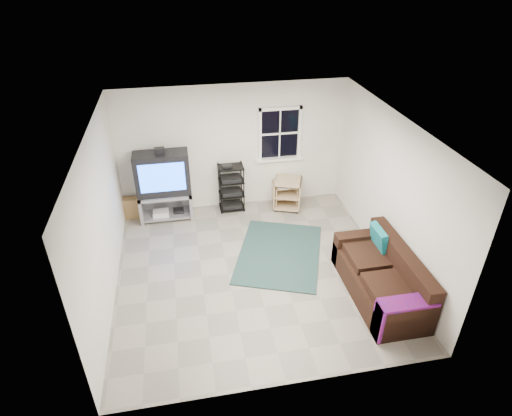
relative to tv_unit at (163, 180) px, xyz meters
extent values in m
plane|color=gray|center=(1.44, -2.02, -0.85)|extent=(4.60, 4.60, 0.00)
plane|color=white|center=(1.44, -2.02, 1.75)|extent=(4.60, 4.60, 0.00)
plane|color=white|center=(1.44, 0.28, 0.45)|extent=(4.60, 0.00, 4.60)
plane|color=white|center=(1.44, -4.32, 0.45)|extent=(4.60, 0.00, 4.60)
plane|color=white|center=(-0.86, -2.02, 0.45)|extent=(0.00, 4.60, 4.60)
plane|color=white|center=(3.74, -2.02, 0.45)|extent=(0.00, 4.60, 4.60)
cube|color=black|center=(2.39, 0.27, 0.70)|extent=(0.80, 0.01, 1.02)
cube|color=white|center=(2.39, 0.25, 1.22)|extent=(0.88, 0.06, 0.06)
cube|color=white|center=(2.39, 0.23, 0.15)|extent=(0.98, 0.14, 0.05)
cube|color=white|center=(1.98, 0.25, 0.70)|extent=(0.06, 0.06, 1.10)
cube|color=white|center=(2.80, 0.25, 0.70)|extent=(0.06, 0.06, 1.10)
cube|color=white|center=(2.39, 0.25, 0.70)|extent=(0.78, 0.04, 0.04)
cube|color=gray|center=(0.00, -0.01, -0.30)|extent=(1.05, 0.52, 0.06)
cube|color=gray|center=(-0.49, -0.01, -0.56)|extent=(0.06, 0.52, 0.58)
cube|color=gray|center=(0.49, -0.01, -0.56)|extent=(0.06, 0.52, 0.58)
cube|color=gray|center=(0.00, -0.01, -0.77)|extent=(0.92, 0.48, 0.04)
cube|color=gray|center=(0.00, 0.23, -0.56)|extent=(1.05, 0.04, 0.58)
cube|color=silver|center=(-0.13, -0.05, -0.71)|extent=(0.31, 0.25, 0.08)
cube|color=black|center=(0.23, -0.01, -0.72)|extent=(0.21, 0.19, 0.06)
cube|color=black|center=(0.00, -0.01, 0.16)|extent=(1.05, 0.44, 0.86)
cube|color=#1E59FF|center=(0.00, -0.23, 0.18)|extent=(0.86, 0.01, 0.58)
cube|color=black|center=(0.00, -0.01, 0.64)|extent=(0.19, 0.14, 0.10)
cylinder|color=black|center=(1.11, -0.09, -0.33)|extent=(0.02, 0.02, 1.03)
cylinder|color=black|center=(1.59, -0.09, -0.33)|extent=(0.02, 0.02, 1.03)
cylinder|color=black|center=(1.11, 0.24, -0.33)|extent=(0.02, 0.02, 1.03)
cylinder|color=black|center=(1.59, 0.24, -0.33)|extent=(0.02, 0.02, 1.03)
cube|color=black|center=(1.35, 0.08, -0.80)|extent=(0.51, 0.37, 0.02)
cube|color=black|center=(1.35, 0.08, -0.75)|extent=(0.40, 0.30, 0.08)
cube|color=black|center=(1.35, 0.08, -0.49)|extent=(0.51, 0.37, 0.02)
cube|color=black|center=(1.35, 0.08, -0.44)|extent=(0.40, 0.30, 0.08)
cube|color=black|center=(1.35, 0.08, -0.18)|extent=(0.51, 0.37, 0.02)
cube|color=black|center=(1.35, 0.08, -0.13)|extent=(0.40, 0.30, 0.08)
cube|color=black|center=(1.35, 0.08, 0.13)|extent=(0.51, 0.37, 0.02)
cube|color=tan|center=(2.53, -0.07, -0.22)|extent=(0.70, 0.70, 0.02)
cube|color=tan|center=(2.53, -0.07, -0.78)|extent=(0.70, 0.70, 0.02)
cube|color=tan|center=(2.28, 0.01, -0.50)|extent=(0.21, 0.52, 0.59)
cube|color=tan|center=(2.77, -0.16, -0.50)|extent=(0.21, 0.52, 0.59)
cube|color=tan|center=(2.61, 0.17, -0.50)|extent=(0.47, 0.19, 0.59)
cube|color=tan|center=(2.53, -0.07, -0.52)|extent=(0.64, 0.66, 0.02)
cylinder|color=black|center=(2.25, -0.21, -0.82)|extent=(0.05, 0.05, 0.05)
cylinder|color=black|center=(2.80, 0.06, -0.82)|extent=(0.05, 0.05, 0.05)
cube|color=tan|center=(2.49, 0.01, -0.33)|extent=(0.50, 0.50, 0.02)
cube|color=tan|center=(2.49, 0.01, -0.79)|extent=(0.50, 0.50, 0.02)
cube|color=tan|center=(2.26, 0.02, -0.56)|extent=(0.05, 0.47, 0.47)
cube|color=tan|center=(2.71, 0.00, -0.56)|extent=(0.05, 0.47, 0.47)
cube|color=tan|center=(2.50, 0.24, -0.56)|extent=(0.43, 0.05, 0.47)
cube|color=tan|center=(2.49, 0.01, -0.58)|extent=(0.45, 0.47, 0.02)
cylinder|color=black|center=(2.29, -0.16, -0.82)|extent=(0.05, 0.05, 0.05)
cylinder|color=black|center=(2.68, 0.19, -0.82)|extent=(0.05, 0.05, 0.05)
cylinder|color=silver|center=(2.43, -0.08, -0.31)|extent=(0.34, 0.34, 0.02)
cube|color=black|center=(3.28, -2.96, -0.64)|extent=(0.87, 1.94, 0.41)
cube|color=black|center=(3.60, -2.96, -0.23)|extent=(0.23, 1.94, 0.42)
cube|color=black|center=(3.28, -2.11, -0.55)|extent=(0.87, 0.23, 0.60)
cube|color=black|center=(3.28, -3.82, -0.55)|extent=(0.87, 0.23, 0.60)
cube|color=black|center=(3.20, -3.35, -0.38)|extent=(0.58, 0.70, 0.13)
cube|color=black|center=(3.20, -2.57, -0.38)|extent=(0.58, 0.70, 0.13)
cube|color=teal|center=(3.45, -2.43, -0.15)|extent=(0.19, 0.47, 0.40)
cube|color=#0D1297|center=(3.26, -3.82, -0.23)|extent=(0.80, 0.29, 0.04)
cube|color=#0D1297|center=(2.86, -3.82, -0.53)|extent=(0.04, 0.29, 0.56)
cube|color=black|center=(1.98, -1.65, -0.83)|extent=(2.02, 2.33, 0.02)
cube|color=olive|center=(-0.70, 0.13, -0.62)|extent=(0.32, 0.21, 0.44)
camera|label=1|loc=(0.42, -7.66, 3.91)|focal=30.00mm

